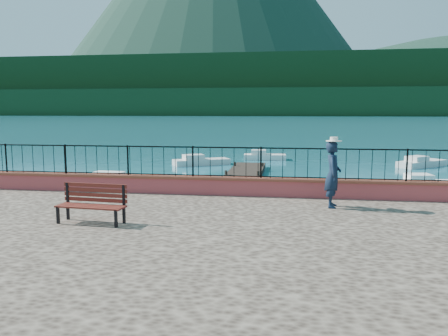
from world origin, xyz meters
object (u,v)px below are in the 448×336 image
(boat_2, at_px, (429,182))
(boat_1, at_px, (377,190))
(park_bench, at_px, (92,212))
(person, at_px, (333,175))
(boat_3, at_px, (201,159))
(boat_0, at_px, (120,180))
(boat_5, at_px, (422,161))
(boat_4, at_px, (265,155))

(boat_2, bearing_deg, boat_1, -145.22)
(park_bench, distance_m, person, 6.51)
(boat_2, distance_m, boat_3, 15.29)
(boat_0, bearing_deg, person, -37.25)
(park_bench, height_order, boat_3, park_bench)
(person, bearing_deg, boat_1, -13.68)
(boat_1, relative_size, boat_2, 1.31)
(boat_1, xyz_separation_m, boat_5, (5.30, 12.00, 0.00))
(park_bench, height_order, person, person)
(boat_1, distance_m, boat_3, 14.66)
(boat_1, xyz_separation_m, boat_4, (-5.78, 14.70, 0.00))
(park_bench, distance_m, boat_0, 11.83)
(boat_1, distance_m, boat_4, 15.79)
(boat_1, bearing_deg, boat_3, 143.38)
(person, height_order, boat_1, person)
(person, xyz_separation_m, boat_0, (-9.71, 8.49, -1.73))
(park_bench, bearing_deg, boat_4, 88.53)
(boat_4, bearing_deg, boat_3, -140.92)
(boat_1, bearing_deg, boat_0, -174.70)
(person, height_order, boat_5, person)
(boat_0, relative_size, boat_5, 1.07)
(boat_5, bearing_deg, boat_2, -144.50)
(boat_3, bearing_deg, boat_0, -133.30)
(park_bench, xyz_separation_m, boat_4, (2.81, 24.84, -1.08))
(boat_0, distance_m, boat_2, 15.46)
(person, height_order, boat_4, person)
(boat_2, xyz_separation_m, boat_5, (2.31, 9.30, 0.00))
(boat_5, bearing_deg, boat_4, 125.77)
(park_bench, xyz_separation_m, boat_1, (8.58, 10.15, -1.08))
(boat_2, relative_size, boat_3, 0.83)
(park_bench, distance_m, boat_1, 13.33)
(boat_0, bearing_deg, boat_5, 35.79)
(boat_3, bearing_deg, boat_5, -24.82)
(boat_2, bearing_deg, boat_3, 141.40)
(boat_0, height_order, boat_5, same)
(boat_2, xyz_separation_m, boat_3, (-13.07, 7.94, 0.00))
(boat_1, height_order, boat_3, same)
(park_bench, height_order, boat_1, park_bench)
(park_bench, height_order, boat_5, park_bench)
(boat_0, relative_size, boat_3, 1.08)
(boat_1, bearing_deg, boat_5, 76.08)
(person, distance_m, boat_5, 21.13)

